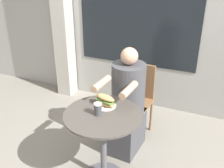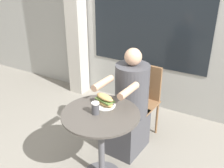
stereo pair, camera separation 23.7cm
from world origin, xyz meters
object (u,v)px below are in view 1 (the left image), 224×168
(diner_chair, at_px, (137,93))
(sandwich_on_plate, at_px, (105,101))
(cafe_table, at_px, (103,132))
(seated_diner, at_px, (126,108))
(drink_cup, at_px, (98,109))

(diner_chair, relative_size, sandwich_on_plate, 4.05)
(cafe_table, xyz_separation_m, diner_chair, (0.03, 0.89, -0.02))
(diner_chair, xyz_separation_m, seated_diner, (-0.01, -0.35, -0.01))
(drink_cup, bearing_deg, seated_diner, 84.26)
(seated_diner, distance_m, sandwich_on_plate, 0.50)
(seated_diner, distance_m, drink_cup, 0.64)
(diner_chair, bearing_deg, sandwich_on_plate, 88.95)
(diner_chair, relative_size, seated_diner, 0.74)
(sandwich_on_plate, bearing_deg, cafe_table, -75.30)
(seated_diner, bearing_deg, diner_chair, -87.44)
(cafe_table, relative_size, sandwich_on_plate, 3.45)
(cafe_table, relative_size, drink_cup, 6.70)
(seated_diner, bearing_deg, sandwich_on_plate, 85.93)
(diner_chair, bearing_deg, drink_cup, 89.91)
(drink_cup, bearing_deg, diner_chair, 85.86)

